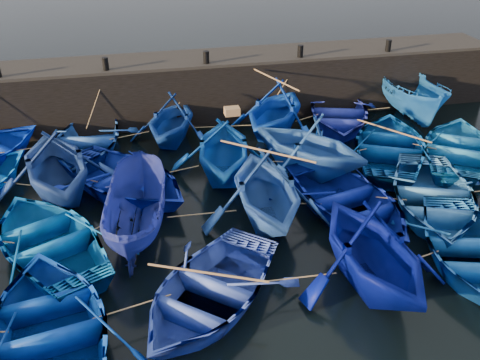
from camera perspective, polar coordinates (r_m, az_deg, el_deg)
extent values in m
plane|color=black|center=(15.13, 2.62, -8.21)|extent=(120.00, 120.00, 0.00)
cube|color=black|center=(23.64, -3.85, 9.79)|extent=(26.00, 2.50, 2.50)
cube|color=black|center=(23.22, -3.96, 12.82)|extent=(26.00, 2.50, 0.12)
cylinder|color=black|center=(22.06, -14.15, 11.93)|extent=(0.24, 0.24, 0.50)
cylinder|color=black|center=(22.28, -3.62, 12.93)|extent=(0.24, 0.24, 0.50)
cylinder|color=black|center=(23.20, 6.45, 13.49)|extent=(0.24, 0.24, 0.50)
cylinder|color=black|center=(24.74, 15.55, 13.65)|extent=(0.24, 0.24, 0.50)
imported|color=#194598|center=(21.05, -16.15, 3.89)|extent=(4.44, 5.61, 1.05)
imported|color=navy|center=(21.20, -7.36, 6.49)|extent=(4.52, 4.80, 2.02)
imported|color=#0735B2|center=(21.59, 3.74, 7.60)|extent=(5.76, 5.89, 2.36)
imported|color=navy|center=(23.19, 10.45, 7.05)|extent=(5.08, 6.04, 1.07)
imported|color=#175CB0|center=(24.47, 17.74, 8.54)|extent=(2.30, 5.35, 2.03)
imported|color=navy|center=(18.15, -19.08, 1.73)|extent=(5.08, 5.58, 2.53)
imported|color=#0C229E|center=(18.09, -12.15, 0.10)|extent=(6.31, 6.53, 1.10)
imported|color=#08429F|center=(18.39, -1.74, 3.52)|extent=(4.60, 5.09, 2.34)
imported|color=#2355A6|center=(18.79, 7.35, 3.90)|extent=(5.84, 5.91, 2.35)
imported|color=navy|center=(20.63, 15.79, 3.55)|extent=(5.98, 6.70, 1.15)
imported|color=#1468B2|center=(21.42, 22.29, 3.27)|extent=(5.99, 6.38, 1.08)
imported|color=#034F96|center=(15.79, -19.73, -5.94)|extent=(5.67, 6.36, 1.09)
imported|color=navy|center=(15.70, -11.14, -3.31)|extent=(2.42, 4.76, 1.76)
imported|color=#204A94|center=(15.89, 2.77, -0.90)|extent=(4.08, 4.69, 2.41)
imported|color=#031075|center=(16.88, 11.54, -2.15)|extent=(4.97, 6.04, 1.09)
imported|color=#2661A0|center=(17.77, 19.89, -1.67)|extent=(5.48, 6.38, 1.11)
imported|color=navy|center=(13.07, -19.52, -14.38)|extent=(4.76, 5.99, 1.12)
imported|color=#2A43AA|center=(13.30, -3.44, -11.67)|extent=(5.93, 6.08, 1.03)
imported|color=#000A72|center=(13.86, 13.96, -7.05)|extent=(4.33, 4.89, 2.39)
imported|color=#0F4E9D|center=(15.86, 23.17, -6.68)|extent=(4.77, 5.71, 1.02)
cube|color=#986E42|center=(17.90, -0.85, 7.35)|extent=(0.50, 0.36, 0.26)
cylinder|color=tan|center=(21.16, -21.45, 3.16)|extent=(2.13, 0.35, 0.04)
cylinder|color=tan|center=(21.15, -11.69, 4.68)|extent=(1.52, 0.44, 0.04)
cylinder|color=tan|center=(21.51, -1.75, 5.75)|extent=(2.34, 0.30, 0.04)
cylinder|color=tan|center=(22.47, 7.16, 6.61)|extent=(1.17, 0.52, 0.04)
cylinder|color=tan|center=(23.86, 14.12, 7.33)|extent=(1.49, 0.08, 0.04)
cylinder|color=tan|center=(18.95, -23.06, -0.33)|extent=(1.17, 0.54, 0.04)
cylinder|color=tan|center=(18.25, -15.47, -0.07)|extent=(0.34, 0.28, 0.04)
cylinder|color=tan|center=(18.30, -6.85, 0.97)|extent=(1.62, 0.43, 0.04)
cylinder|color=tan|center=(18.81, 2.81, 2.01)|extent=(1.16, 0.38, 0.04)
cylinder|color=tan|center=(19.80, 11.67, 2.88)|extent=(1.57, 0.38, 0.04)
cylinder|color=tan|center=(20.99, 19.10, 3.40)|extent=(0.66, 0.62, 0.04)
cylinder|color=tan|center=(15.79, -15.36, -5.13)|extent=(0.63, 0.40, 0.04)
cylinder|color=tan|center=(15.94, -4.07, -3.62)|extent=(2.07, 0.11, 0.04)
cylinder|color=tan|center=(16.51, 7.22, -2.51)|extent=(0.84, 0.22, 0.04)
cylinder|color=tan|center=(17.28, 15.82, -1.91)|extent=(0.86, 0.40, 0.04)
cylinder|color=tan|center=(13.05, -11.37, -13.09)|extent=(1.83, 0.47, 0.04)
cylinder|color=tan|center=(13.61, 5.44, -10.41)|extent=(2.38, 0.13, 0.04)
cylinder|color=tan|center=(14.99, 18.69, -7.81)|extent=(1.22, 0.31, 0.04)
cylinder|color=tan|center=(22.06, -15.08, 8.25)|extent=(1.07, 0.78, 2.09)
cylinder|color=tan|center=(22.33, -5.61, 9.41)|extent=(1.75, 0.37, 2.09)
cylinder|color=tan|center=(23.00, 4.68, 10.07)|extent=(1.62, 0.64, 2.09)
cylinder|color=tan|center=(23.67, 7.99, 10.45)|extent=(1.40, 0.15, 2.09)
cylinder|color=tan|center=(25.14, 15.96, 10.76)|extent=(0.69, 0.10, 2.08)
cylinder|color=#99724C|center=(21.16, 3.84, 10.63)|extent=(1.08, 2.84, 0.06)
cylinder|color=#99724C|center=(20.38, 16.02, 5.07)|extent=(1.77, 2.49, 0.06)
cylinder|color=#99724C|center=(15.30, 2.88, 3.08)|extent=(2.34, 1.97, 0.06)
cylinder|color=#99724C|center=(12.94, -3.51, -9.86)|extent=(2.74, 1.32, 0.06)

